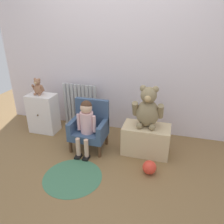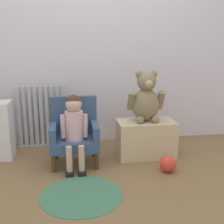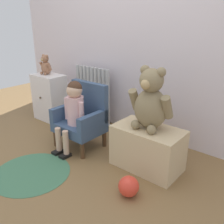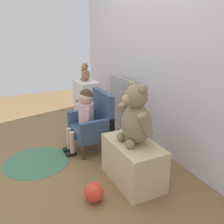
{
  "view_description": "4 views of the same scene",
  "coord_description": "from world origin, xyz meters",
  "px_view_note": "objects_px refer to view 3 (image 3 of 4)",
  "views": [
    {
      "loc": [
        0.76,
        -1.85,
        1.65
      ],
      "look_at": [
        0.08,
        0.56,
        0.54
      ],
      "focal_mm": 35.0,
      "sensor_mm": 36.0,
      "label": 1
    },
    {
      "loc": [
        -0.24,
        -2.12,
        1.15
      ],
      "look_at": [
        0.15,
        0.56,
        0.5
      ],
      "focal_mm": 45.0,
      "sensor_mm": 36.0,
      "label": 2
    },
    {
      "loc": [
        1.51,
        -1.07,
        1.26
      ],
      "look_at": [
        0.17,
        0.54,
        0.46
      ],
      "focal_mm": 40.0,
      "sensor_mm": 36.0,
      "label": 3
    },
    {
      "loc": [
        2.17,
        -0.41,
        1.33
      ],
      "look_at": [
        0.15,
        0.58,
        0.54
      ],
      "focal_mm": 40.0,
      "sensor_mm": 36.0,
      "label": 4
    }
  ],
  "objects_px": {
    "low_bench": "(147,148)",
    "small_dresser": "(50,97)",
    "child_armchair": "(82,117)",
    "radiator": "(93,95)",
    "toy_ball": "(129,186)",
    "floor_rug": "(32,173)",
    "child_figure": "(73,107)",
    "small_teddy_bear": "(46,66)",
    "large_teddy_bear": "(151,102)"
  },
  "relations": [
    {
      "from": "child_armchair",
      "to": "floor_rug",
      "type": "distance_m",
      "value": 0.72
    },
    {
      "from": "small_teddy_bear",
      "to": "floor_rug",
      "type": "height_order",
      "value": "small_teddy_bear"
    },
    {
      "from": "floor_rug",
      "to": "child_armchair",
      "type": "bearing_deg",
      "value": 93.09
    },
    {
      "from": "small_teddy_bear",
      "to": "radiator",
      "type": "bearing_deg",
      "value": 29.42
    },
    {
      "from": "child_figure",
      "to": "floor_rug",
      "type": "bearing_deg",
      "value": -86.29
    },
    {
      "from": "small_dresser",
      "to": "child_armchair",
      "type": "relative_size",
      "value": 0.91
    },
    {
      "from": "child_figure",
      "to": "large_teddy_bear",
      "type": "distance_m",
      "value": 0.78
    },
    {
      "from": "child_armchair",
      "to": "radiator",
      "type": "bearing_deg",
      "value": 124.37
    },
    {
      "from": "radiator",
      "to": "toy_ball",
      "type": "relative_size",
      "value": 4.44
    },
    {
      "from": "child_armchair",
      "to": "toy_ball",
      "type": "distance_m",
      "value": 0.95
    },
    {
      "from": "low_bench",
      "to": "floor_rug",
      "type": "relative_size",
      "value": 0.9
    },
    {
      "from": "radiator",
      "to": "child_armchair",
      "type": "xyz_separation_m",
      "value": [
        0.36,
        -0.53,
        -0.04
      ]
    },
    {
      "from": "child_figure",
      "to": "floor_rug",
      "type": "height_order",
      "value": "child_figure"
    },
    {
      "from": "radiator",
      "to": "small_dresser",
      "type": "relative_size",
      "value": 1.19
    },
    {
      "from": "small_dresser",
      "to": "child_armchair",
      "type": "bearing_deg",
      "value": -15.37
    },
    {
      "from": "child_armchair",
      "to": "child_figure",
      "type": "bearing_deg",
      "value": -90.0
    },
    {
      "from": "large_teddy_bear",
      "to": "small_teddy_bear",
      "type": "relative_size",
      "value": 2.12
    },
    {
      "from": "child_armchair",
      "to": "small_dresser",
      "type": "bearing_deg",
      "value": 164.63
    },
    {
      "from": "small_dresser",
      "to": "floor_rug",
      "type": "bearing_deg",
      "value": -45.32
    },
    {
      "from": "small_dresser",
      "to": "large_teddy_bear",
      "type": "xyz_separation_m",
      "value": [
        1.58,
        -0.15,
        0.31
      ]
    },
    {
      "from": "child_armchair",
      "to": "toy_ball",
      "type": "xyz_separation_m",
      "value": [
        0.85,
        -0.35,
        -0.23
      ]
    },
    {
      "from": "radiator",
      "to": "child_figure",
      "type": "bearing_deg",
      "value": -60.48
    },
    {
      "from": "child_armchair",
      "to": "low_bench",
      "type": "bearing_deg",
      "value": 4.82
    },
    {
      "from": "child_armchair",
      "to": "small_teddy_bear",
      "type": "xyz_separation_m",
      "value": [
        -0.88,
        0.24,
        0.39
      ]
    },
    {
      "from": "low_bench",
      "to": "toy_ball",
      "type": "bearing_deg",
      "value": -76.02
    },
    {
      "from": "child_figure",
      "to": "small_teddy_bear",
      "type": "height_order",
      "value": "small_teddy_bear"
    },
    {
      "from": "radiator",
      "to": "child_armchair",
      "type": "bearing_deg",
      "value": -55.63
    },
    {
      "from": "child_figure",
      "to": "small_dresser",
      "type": "bearing_deg",
      "value": 157.95
    },
    {
      "from": "radiator",
      "to": "floor_rug",
      "type": "bearing_deg",
      "value": -71.49
    },
    {
      "from": "small_dresser",
      "to": "floor_rug",
      "type": "xyz_separation_m",
      "value": [
        0.88,
        -0.89,
        -0.29
      ]
    },
    {
      "from": "large_teddy_bear",
      "to": "small_teddy_bear",
      "type": "distance_m",
      "value": 1.63
    },
    {
      "from": "small_dresser",
      "to": "floor_rug",
      "type": "distance_m",
      "value": 1.28
    },
    {
      "from": "floor_rug",
      "to": "radiator",
      "type": "bearing_deg",
      "value": 108.51
    },
    {
      "from": "child_armchair",
      "to": "large_teddy_bear",
      "type": "xyz_separation_m",
      "value": [
        0.74,
        0.08,
        0.3
      ]
    },
    {
      "from": "child_figure",
      "to": "low_bench",
      "type": "xyz_separation_m",
      "value": [
        0.74,
        0.17,
        -0.26
      ]
    },
    {
      "from": "child_armchair",
      "to": "child_figure",
      "type": "distance_m",
      "value": 0.18
    },
    {
      "from": "child_armchair",
      "to": "child_figure",
      "type": "relative_size",
      "value": 0.93
    },
    {
      "from": "small_dresser",
      "to": "small_teddy_bear",
      "type": "height_order",
      "value": "small_teddy_bear"
    },
    {
      "from": "small_teddy_bear",
      "to": "child_figure",
      "type": "bearing_deg",
      "value": -21.6
    },
    {
      "from": "child_armchair",
      "to": "low_bench",
      "type": "xyz_separation_m",
      "value": [
        0.74,
        0.06,
        -0.12
      ]
    },
    {
      "from": "radiator",
      "to": "toy_ball",
      "type": "xyz_separation_m",
      "value": [
        1.21,
        -0.88,
        -0.27
      ]
    },
    {
      "from": "small_dresser",
      "to": "child_figure",
      "type": "distance_m",
      "value": 0.92
    },
    {
      "from": "small_teddy_bear",
      "to": "toy_ball",
      "type": "distance_m",
      "value": 1.92
    },
    {
      "from": "child_armchair",
      "to": "small_teddy_bear",
      "type": "distance_m",
      "value": 0.99
    },
    {
      "from": "low_bench",
      "to": "small_dresser",
      "type": "bearing_deg",
      "value": 173.93
    },
    {
      "from": "small_dresser",
      "to": "toy_ball",
      "type": "distance_m",
      "value": 1.8
    },
    {
      "from": "low_bench",
      "to": "floor_rug",
      "type": "distance_m",
      "value": 1.03
    },
    {
      "from": "large_teddy_bear",
      "to": "floor_rug",
      "type": "bearing_deg",
      "value": -133.65
    },
    {
      "from": "small_dresser",
      "to": "child_figure",
      "type": "xyz_separation_m",
      "value": [
        0.84,
        -0.34,
        0.16
      ]
    },
    {
      "from": "toy_ball",
      "to": "large_teddy_bear",
      "type": "bearing_deg",
      "value": 104.07
    }
  ]
}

